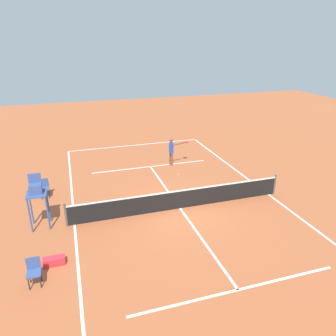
{
  "coord_description": "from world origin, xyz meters",
  "views": [
    {
      "loc": [
        4.62,
        12.73,
        7.56
      ],
      "look_at": [
        -0.4,
        -3.19,
        0.8
      ],
      "focal_mm": 34.35,
      "sensor_mm": 36.0,
      "label": 1
    }
  ],
  "objects_px": {
    "equipment_bag": "(54,261)",
    "courtside_chair_mid": "(44,187)",
    "courtside_chair_near": "(34,270)",
    "tennis_ball": "(178,174)",
    "umpire_chair": "(36,193)",
    "player_serving": "(172,149)"
  },
  "relations": [
    {
      "from": "equipment_bag",
      "to": "courtside_chair_mid",
      "type": "bearing_deg",
      "value": -85.1
    },
    {
      "from": "courtside_chair_near",
      "to": "equipment_bag",
      "type": "bearing_deg",
      "value": -124.91
    },
    {
      "from": "tennis_ball",
      "to": "courtside_chair_mid",
      "type": "distance_m",
      "value": 7.47
    },
    {
      "from": "umpire_chair",
      "to": "player_serving",
      "type": "bearing_deg",
      "value": -145.83
    },
    {
      "from": "tennis_ball",
      "to": "equipment_bag",
      "type": "distance_m",
      "value": 9.42
    },
    {
      "from": "tennis_ball",
      "to": "courtside_chair_mid",
      "type": "bearing_deg",
      "value": 4.75
    },
    {
      "from": "equipment_bag",
      "to": "courtside_chair_near",
      "type": "bearing_deg",
      "value": 55.09
    },
    {
      "from": "umpire_chair",
      "to": "courtside_chair_mid",
      "type": "distance_m",
      "value": 3.11
    },
    {
      "from": "courtside_chair_mid",
      "to": "tennis_ball",
      "type": "bearing_deg",
      "value": -175.25
    },
    {
      "from": "courtside_chair_near",
      "to": "umpire_chair",
      "type": "bearing_deg",
      "value": -90.34
    },
    {
      "from": "tennis_ball",
      "to": "courtside_chair_near",
      "type": "height_order",
      "value": "courtside_chair_near"
    },
    {
      "from": "tennis_ball",
      "to": "umpire_chair",
      "type": "height_order",
      "value": "umpire_chair"
    },
    {
      "from": "umpire_chair",
      "to": "tennis_ball",
      "type": "bearing_deg",
      "value": -154.74
    },
    {
      "from": "tennis_ball",
      "to": "equipment_bag",
      "type": "height_order",
      "value": "equipment_bag"
    },
    {
      "from": "umpire_chair",
      "to": "equipment_bag",
      "type": "relative_size",
      "value": 3.17
    },
    {
      "from": "courtside_chair_mid",
      "to": "equipment_bag",
      "type": "height_order",
      "value": "courtside_chair_mid"
    },
    {
      "from": "courtside_chair_near",
      "to": "courtside_chair_mid",
      "type": "bearing_deg",
      "value": -90.71
    },
    {
      "from": "umpire_chair",
      "to": "courtside_chair_mid",
      "type": "height_order",
      "value": "umpire_chair"
    },
    {
      "from": "tennis_ball",
      "to": "umpire_chair",
      "type": "distance_m",
      "value": 8.43
    },
    {
      "from": "player_serving",
      "to": "courtside_chair_near",
      "type": "relative_size",
      "value": 1.89
    },
    {
      "from": "player_serving",
      "to": "courtside_chair_near",
      "type": "xyz_separation_m",
      "value": [
        7.65,
        8.84,
        -0.54
      ]
    },
    {
      "from": "player_serving",
      "to": "courtside_chair_near",
      "type": "bearing_deg",
      "value": -55.17
    }
  ]
}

